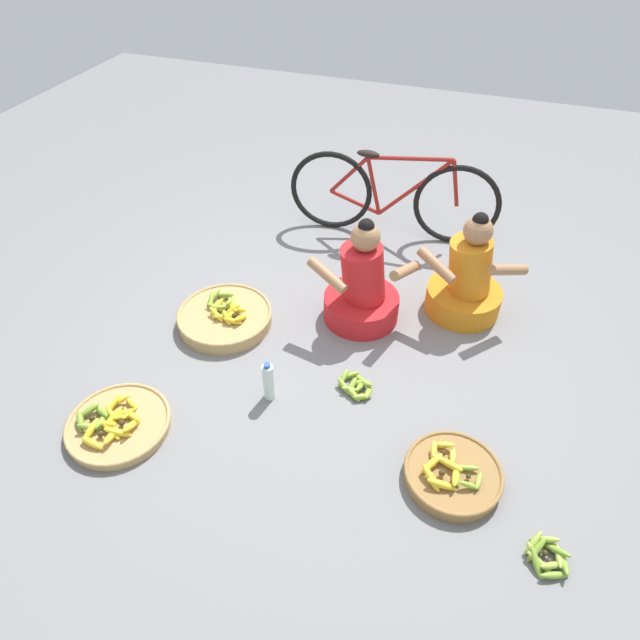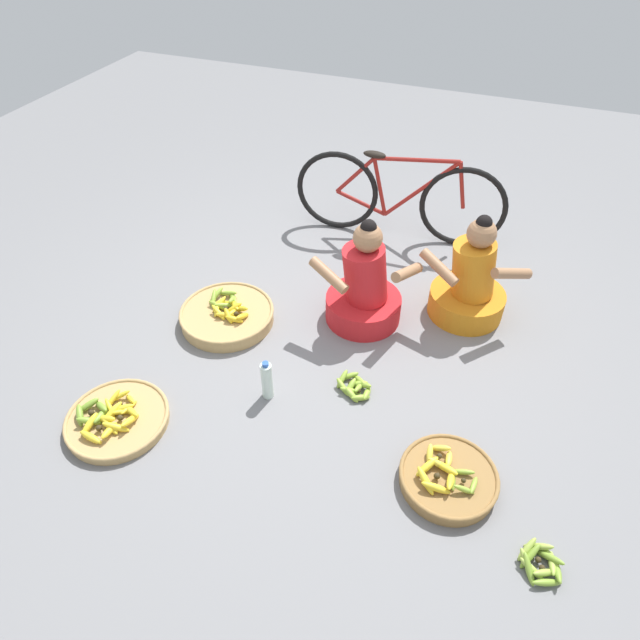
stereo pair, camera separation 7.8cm
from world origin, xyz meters
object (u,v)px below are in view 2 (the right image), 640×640
object	(u,v)px
banana_basket_front_center	(448,477)
loose_bananas_mid_left	(355,387)
banana_basket_near_vendor	(227,315)
banana_basket_back_left	(116,419)
loose_bananas_back_right	(540,563)
vendor_woman_front	(364,290)
water_bottle	(267,380)
vendor_woman_behind	(470,285)
bicycle_leaning	(398,197)

from	to	relation	value
banana_basket_front_center	loose_bananas_mid_left	world-z (taller)	banana_basket_front_center
banana_basket_near_vendor	loose_bananas_mid_left	distance (m)	1.07
banana_basket_back_left	loose_bananas_back_right	distance (m)	2.34
vendor_woman_front	banana_basket_front_center	bearing A→B (deg)	-53.46
vendor_woman_front	water_bottle	size ratio (longest dim) A/B	2.78
water_bottle	vendor_woman_behind	bearing A→B (deg)	50.82
loose_bananas_mid_left	vendor_woman_front	bearing A→B (deg)	103.47
vendor_woman_front	banana_basket_near_vendor	world-z (taller)	vendor_woman_front
loose_bananas_back_right	loose_bananas_mid_left	bearing A→B (deg)	147.79
water_bottle	loose_bananas_mid_left	bearing A→B (deg)	25.51
loose_bananas_mid_left	loose_bananas_back_right	xyz separation A→B (m)	(1.14, -0.72, 0.00)
vendor_woman_behind	banana_basket_near_vendor	xyz separation A→B (m)	(-1.52, -0.68, -0.19)
vendor_woman_behind	loose_bananas_back_right	bearing A→B (deg)	-69.11
water_bottle	vendor_woman_front	bearing A→B (deg)	70.22
bicycle_leaning	water_bottle	world-z (taller)	bicycle_leaning
bicycle_leaning	water_bottle	xyz separation A→B (m)	(-0.25, -1.98, -0.22)
loose_bananas_mid_left	loose_bananas_back_right	bearing A→B (deg)	-32.21
vendor_woman_front	banana_basket_near_vendor	xyz separation A→B (m)	(-0.87, -0.37, -0.19)
vendor_woman_front	loose_bananas_mid_left	distance (m)	0.71
banana_basket_back_left	banana_basket_near_vendor	distance (m)	1.03
loose_bananas_mid_left	water_bottle	bearing A→B (deg)	-154.49
banana_basket_front_center	water_bottle	world-z (taller)	water_bottle
bicycle_leaning	banana_basket_near_vendor	size ratio (longest dim) A/B	2.61
banana_basket_near_vendor	loose_bananas_back_right	distance (m)	2.39
vendor_woman_behind	banana_basket_back_left	size ratio (longest dim) A/B	1.33
vendor_woman_behind	banana_basket_back_left	world-z (taller)	vendor_woman_behind
banana_basket_front_center	loose_bananas_back_right	bearing A→B (deg)	-30.07
banana_basket_near_vendor	loose_bananas_mid_left	bearing A→B (deg)	-15.70
bicycle_leaning	loose_bananas_mid_left	distance (m)	1.80
loose_bananas_back_right	water_bottle	distance (m)	1.70
banana_basket_near_vendor	water_bottle	distance (m)	0.76
banana_basket_front_center	banana_basket_near_vendor	size ratio (longest dim) A/B	0.80
vendor_woman_behind	bicycle_leaning	distance (m)	1.08
banana_basket_front_center	loose_bananas_mid_left	xyz separation A→B (m)	(-0.65, 0.44, -0.02)
loose_bananas_mid_left	water_bottle	world-z (taller)	water_bottle
banana_basket_near_vendor	loose_bananas_back_right	world-z (taller)	banana_basket_near_vendor
banana_basket_back_left	water_bottle	bearing A→B (deg)	34.75
vendor_woman_behind	loose_bananas_back_right	distance (m)	1.82
bicycle_leaning	water_bottle	distance (m)	2.01
banana_basket_near_vendor	banana_basket_back_left	bearing A→B (deg)	-99.80
vendor_woman_front	water_bottle	xyz separation A→B (m)	(-0.32, -0.88, -0.12)
loose_bananas_back_right	bicycle_leaning	bearing A→B (deg)	118.89
vendor_woman_front	banana_basket_front_center	xyz separation A→B (m)	(0.81, -1.09, -0.20)
bicycle_leaning	loose_bananas_back_right	world-z (taller)	bicycle_leaning
vendor_woman_front	banana_basket_front_center	size ratio (longest dim) A/B	1.52
banana_basket_front_center	banana_basket_back_left	bearing A→B (deg)	-170.99
banana_basket_back_left	banana_basket_near_vendor	size ratio (longest dim) A/B	0.91
vendor_woman_front	bicycle_leaning	bearing A→B (deg)	93.46
vendor_woman_behind	loose_bananas_back_right	size ratio (longest dim) A/B	3.23
vendor_woman_front	vendor_woman_behind	bearing A→B (deg)	25.33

